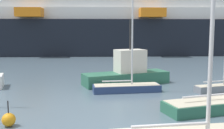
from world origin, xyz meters
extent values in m
cube|color=navy|center=(1.24, 10.72, 0.29)|extent=(5.57, 1.72, 0.57)
cube|color=beige|center=(1.24, 10.72, 0.59)|extent=(5.35, 1.59, 0.04)
cylinder|color=silver|center=(1.68, 10.74, 4.86)|extent=(0.13, 0.13, 8.58)
cylinder|color=silver|center=(0.44, 10.68, 0.92)|extent=(2.48, 0.21, 0.11)
cube|color=gray|center=(8.92, 9.95, 0.27)|extent=(4.51, 1.86, 0.54)
cube|color=beige|center=(8.92, 9.95, 0.56)|extent=(4.32, 1.75, 0.04)
cylinder|color=silver|center=(8.30, 9.82, 0.89)|extent=(1.96, 0.49, 0.08)
cylinder|color=silver|center=(1.18, -0.73, 1.18)|extent=(3.33, 0.28, 0.14)
cube|color=#2D6B51|center=(6.26, 4.79, 0.35)|extent=(7.68, 3.47, 0.69)
cube|color=beige|center=(6.26, 4.79, 0.71)|extent=(7.36, 3.25, 0.04)
cylinder|color=silver|center=(5.21, 4.57, 1.04)|extent=(3.30, 0.82, 0.14)
cube|color=#2D6B51|center=(1.72, 13.93, 0.55)|extent=(8.41, 4.44, 1.10)
cube|color=silver|center=(2.11, 14.04, 2.16)|extent=(3.05, 2.42, 2.12)
cylinder|color=#262626|center=(2.11, 14.04, 4.64)|extent=(0.16, 0.16, 2.83)
sphere|color=orange|center=(-6.32, 3.28, 0.36)|extent=(0.72, 0.72, 0.72)
cylinder|color=black|center=(-6.32, 3.28, 1.06)|extent=(0.06, 0.06, 0.67)
cube|color=black|center=(0.17, 48.95, 3.47)|extent=(127.02, 25.97, 6.94)
cube|color=white|center=(0.17, 48.95, 8.07)|extent=(116.81, 23.18, 2.27)
cube|color=white|center=(0.17, 48.95, 10.34)|extent=(109.80, 21.79, 2.27)
cube|color=orange|center=(-11.45, 40.52, 8.07)|extent=(4.76, 3.82, 1.59)
cube|color=orange|center=(10.57, 39.06, 8.07)|extent=(4.76, 3.82, 1.59)
camera|label=1|loc=(-2.47, -11.56, 5.14)|focal=44.87mm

